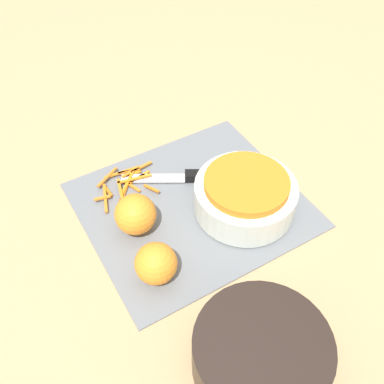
{
  "coord_description": "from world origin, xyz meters",
  "views": [
    {
      "loc": [
        0.27,
        0.46,
        0.62
      ],
      "look_at": [
        0.0,
        0.0,
        0.04
      ],
      "focal_mm": 42.0,
      "sensor_mm": 36.0,
      "label": 1
    }
  ],
  "objects_px": {
    "knife": "(199,176)",
    "orange_right": "(137,216)",
    "bowl_speckled": "(245,195)",
    "bowl_dark": "(261,354)",
    "orange_left": "(156,263)"
  },
  "relations": [
    {
      "from": "bowl_speckled",
      "to": "bowl_dark",
      "type": "bearing_deg",
      "value": 59.2
    },
    {
      "from": "orange_left",
      "to": "bowl_speckled",
      "type": "bearing_deg",
      "value": -166.75
    },
    {
      "from": "bowl_speckled",
      "to": "orange_left",
      "type": "relative_size",
      "value": 2.68
    },
    {
      "from": "bowl_dark",
      "to": "orange_right",
      "type": "height_order",
      "value": "orange_right"
    },
    {
      "from": "bowl_speckled",
      "to": "orange_right",
      "type": "distance_m",
      "value": 0.19
    },
    {
      "from": "bowl_speckled",
      "to": "knife",
      "type": "xyz_separation_m",
      "value": [
        0.03,
        -0.1,
        -0.03
      ]
    },
    {
      "from": "bowl_dark",
      "to": "knife",
      "type": "bearing_deg",
      "value": -107.97
    },
    {
      "from": "bowl_speckled",
      "to": "bowl_dark",
      "type": "distance_m",
      "value": 0.28
    },
    {
      "from": "orange_left",
      "to": "knife",
      "type": "bearing_deg",
      "value": -138.05
    },
    {
      "from": "bowl_speckled",
      "to": "orange_right",
      "type": "xyz_separation_m",
      "value": [
        0.18,
        -0.05,
        0.0
      ]
    },
    {
      "from": "knife",
      "to": "orange_right",
      "type": "distance_m",
      "value": 0.16
    },
    {
      "from": "orange_right",
      "to": "orange_left",
      "type": "bearing_deg",
      "value": 81.36
    },
    {
      "from": "knife",
      "to": "orange_left",
      "type": "relative_size",
      "value": 2.99
    },
    {
      "from": "bowl_speckled",
      "to": "orange_left",
      "type": "bearing_deg",
      "value": 13.25
    },
    {
      "from": "bowl_dark",
      "to": "bowl_speckled",
      "type": "bearing_deg",
      "value": -120.8
    }
  ]
}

